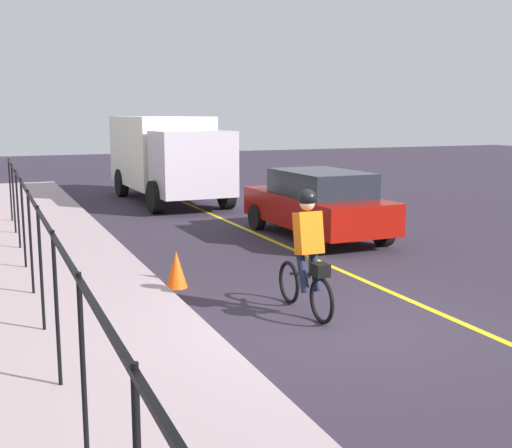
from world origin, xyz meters
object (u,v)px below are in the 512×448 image
object	(u,v)px
box_truck_background	(167,154)
traffic_cone_near	(176,269)
cyclist_lead	(308,253)
patrol_sedan	(317,203)

from	to	relation	value
box_truck_background	traffic_cone_near	xyz separation A→B (m)	(-10.64, 2.73, -1.24)
box_truck_background	traffic_cone_near	distance (m)	11.06
cyclist_lead	box_truck_background	size ratio (longest dim) A/B	0.27
cyclist_lead	patrol_sedan	world-z (taller)	cyclist_lead
cyclist_lead	box_truck_background	bearing A→B (deg)	-5.88
cyclist_lead	box_truck_background	distance (m)	12.88
cyclist_lead	traffic_cone_near	bearing A→B (deg)	32.19
cyclist_lead	box_truck_background	world-z (taller)	box_truck_background
cyclist_lead	traffic_cone_near	xyz separation A→B (m)	(2.15, 1.33, -0.60)
cyclist_lead	traffic_cone_near	world-z (taller)	cyclist_lead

